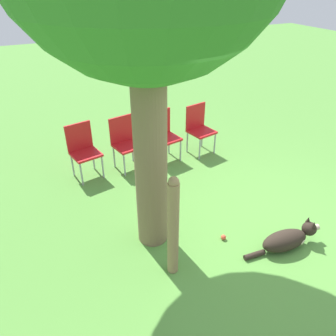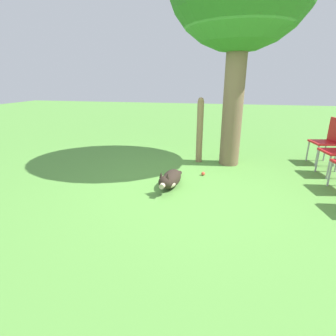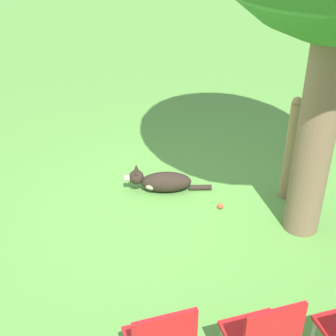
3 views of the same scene
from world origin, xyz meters
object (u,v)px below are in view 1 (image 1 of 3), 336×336
Objects in this scene: red_chair_3 at (83,148)px; tennis_ball at (223,237)px; fence_post at (173,227)px; dog at (288,239)px; red_chair_2 at (125,140)px; red_chair_1 at (163,133)px; red_chair_0 at (199,126)px.

red_chair_3 reaches higher than tennis_ball.
dog is at bearing -101.17° from fence_post.
dog is at bearing 11.77° from red_chair_2.
red_chair_2 is at bearing 77.05° from red_chair_3.
red_chair_1 is (2.77, 0.46, 0.39)m from dog.
dog is 1.60m from fence_post.
red_chair_3 is (0.02, 0.72, 0.00)m from red_chair_2.
tennis_ball is (-2.29, 0.92, -0.49)m from red_chair_0.
dog is at bearing -16.61° from red_chair_0.
red_chair_3 is (2.82, 1.90, 0.39)m from dog.
fence_post is 3.02m from red_chair_0.
dog is 3.42m from red_chair_3.
red_chair_2 is 2.44m from tennis_ball.
tennis_ball is (-2.36, -1.24, -0.49)m from red_chair_3.
red_chair_0 reaches higher than tennis_ball.
dog is 2.84m from red_chair_1.
tennis_ball is (0.17, -0.83, -0.63)m from fence_post.
red_chair_2 reaches higher than tennis_ball.
red_chair_3 is at bearing -102.95° from red_chair_2.
red_chair_2 is (2.50, -0.31, -0.13)m from fence_post.
dog is 16.01× the size of tennis_ball.
red_chair_3 is at bearing -102.95° from red_chair_0.
red_chair_1 and red_chair_3 have the same top height.
fence_post is 2.69m from red_chair_1.
dog is 2.79m from red_chair_0.
fence_post is 1.42× the size of red_chair_0.
red_chair_1 and red_chair_2 have the same top height.
red_chair_0 is 1.45m from red_chair_2.
red_chair_0 and red_chair_1 have the same top height.
red_chair_2 is 1.00× the size of red_chair_3.
red_chair_0 is 1.00× the size of red_chair_3.
red_chair_1 reaches higher than tennis_ball.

